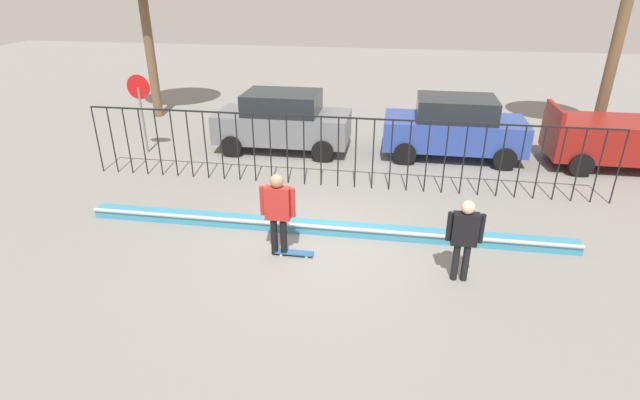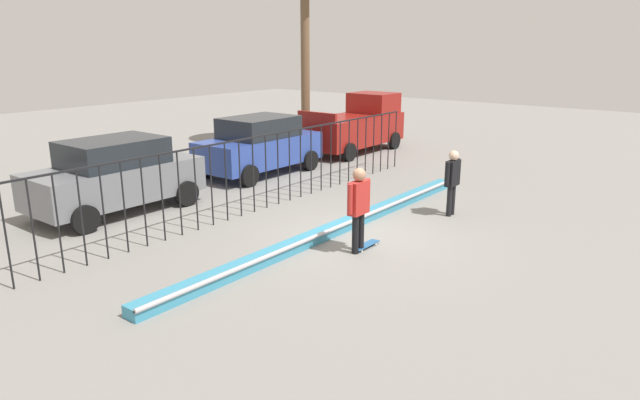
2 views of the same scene
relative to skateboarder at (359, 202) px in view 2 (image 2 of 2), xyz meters
The scene contains 9 objects.
ground_plane 1.41m from the skateboarder, 35.30° to the left, with size 60.00×60.00×0.00m, color gray.
bowl_coping_ledge 1.63m from the skateboarder, 55.53° to the left, with size 11.00×0.40×0.27m.
perimeter_fence 3.84m from the skateboarder, 78.80° to the left, with size 14.04×0.04×1.96m.
skateboarder is the anchor object (origin of this frame).
skateboard 1.07m from the skateboarder, ahead, with size 0.80×0.20×0.07m.
camera_operator 3.64m from the skateboarder, ahead, with size 0.67×0.25×1.67m.
parked_car_gray 6.70m from the skateboarder, 102.31° to the left, with size 4.30×2.12×1.90m.
parked_car_blue 7.82m from the skateboarder, 59.16° to the left, with size 4.30×2.12×1.90m.
pickup_truck 11.43m from the skateboarder, 34.96° to the left, with size 4.70×2.12×2.24m.
Camera 2 is at (-9.97, -6.79, 4.25)m, focal length 31.76 mm.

